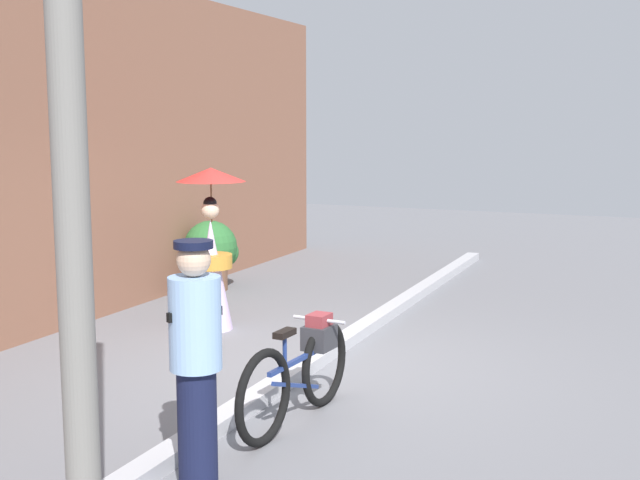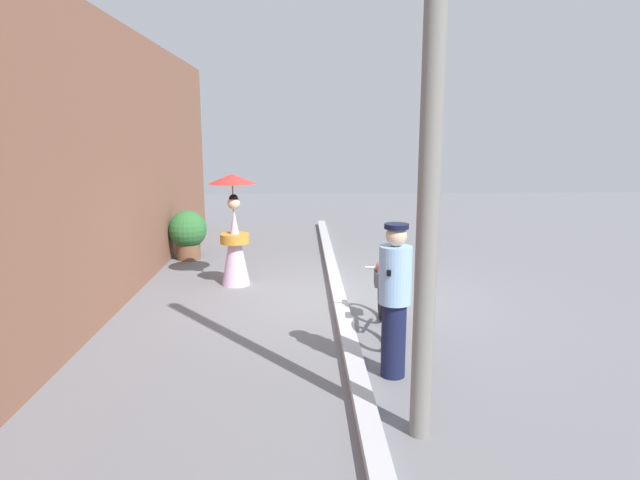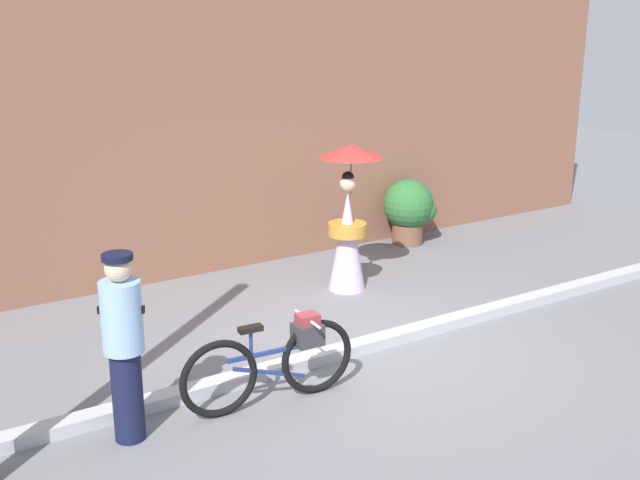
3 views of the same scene
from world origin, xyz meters
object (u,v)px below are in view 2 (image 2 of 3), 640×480
object	(u,v)px
bicycle_near_officer	(384,299)
person_officer	(395,297)
potted_plant_by_door	(189,232)
utility_pole	(430,154)
person_with_parasol	(234,230)

from	to	relation	value
bicycle_near_officer	person_officer	distance (m)	1.44
person_officer	potted_plant_by_door	xyz separation A→B (m)	(5.62, 3.26, -0.32)
person_officer	utility_pole	bearing A→B (deg)	-177.97
potted_plant_by_door	utility_pole	size ratio (longest dim) A/B	0.21
person_officer	potted_plant_by_door	world-z (taller)	person_officer
potted_plant_by_door	bicycle_near_officer	bearing A→B (deg)	-141.63
person_officer	person_with_parasol	bearing A→B (deg)	29.70
person_with_parasol	utility_pole	size ratio (longest dim) A/B	0.39
bicycle_near_officer	person_officer	bearing A→B (deg)	175.47
utility_pole	person_with_parasol	bearing A→B (deg)	23.82
person_officer	person_with_parasol	size ratio (longest dim) A/B	0.88
person_with_parasol	utility_pole	bearing A→B (deg)	-156.18
person_with_parasol	potted_plant_by_door	size ratio (longest dim) A/B	1.87
bicycle_near_officer	person_officer	world-z (taller)	person_officer
person_officer	utility_pole	world-z (taller)	utility_pole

